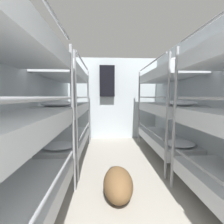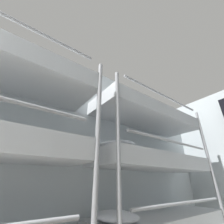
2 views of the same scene
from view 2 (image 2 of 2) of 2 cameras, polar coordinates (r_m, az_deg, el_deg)
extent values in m
cube|color=silver|center=(1.96, -13.93, -11.95)|extent=(0.06, 5.15, 2.45)
cylinder|color=gray|center=(1.28, -5.85, -17.02)|extent=(0.04, 0.04, 1.96)
cylinder|color=gray|center=(1.40, 2.43, -17.86)|extent=(0.04, 0.04, 1.96)
cylinder|color=gray|center=(2.94, 33.63, -17.83)|extent=(0.04, 0.04, 1.96)
cube|color=silver|center=(2.33, 18.69, -35.10)|extent=(0.65, 1.90, 0.19)
ellipsoid|color=white|center=(1.81, 1.49, -34.88)|extent=(0.52, 0.40, 0.09)
cylinder|color=gray|center=(2.11, 25.73, -28.75)|extent=(0.03, 1.62, 0.03)
cube|color=silver|center=(2.30, 16.21, -18.04)|extent=(0.65, 1.90, 0.19)
ellipsoid|color=white|center=(1.82, 1.24, -12.88)|extent=(0.52, 0.40, 0.09)
cylinder|color=gray|center=(2.16, 22.27, -10.39)|extent=(0.03, 1.62, 0.03)
cube|color=silver|center=(2.47, 14.30, -1.99)|extent=(0.65, 1.90, 0.19)
ellipsoid|color=white|center=(2.09, 1.06, 6.07)|extent=(0.52, 0.40, 0.09)
cylinder|color=gray|center=(2.41, 19.59, 5.66)|extent=(0.03, 1.62, 0.03)
camera|label=1|loc=(1.58, -90.76, 20.84)|focal=24.00mm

